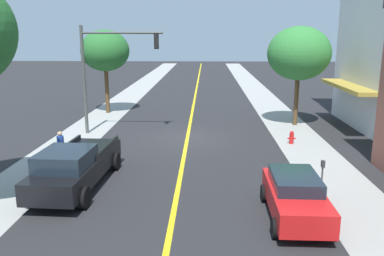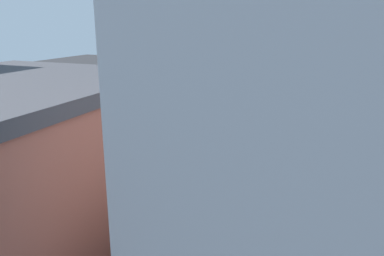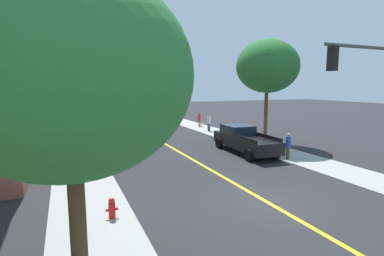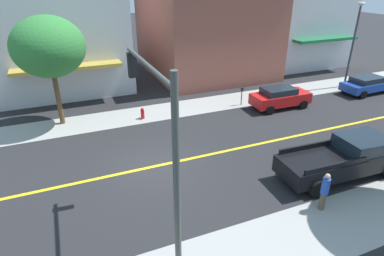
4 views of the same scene
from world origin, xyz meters
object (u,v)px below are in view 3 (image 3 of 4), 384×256
street_tree_left_far (69,76)px  street_lamp (80,92)px  street_tree_right_corner (267,66)px  silver_sedan_left_curb (93,117)px  pedestrian_white_shirt (209,122)px  black_pickup_truck (244,140)px  parking_meter (99,152)px  fire_hydrant (112,208)px  small_dog (201,124)px  pedestrian_blue_shirt (288,145)px  blue_sedan_left_curb (104,129)px  traffic_light_mast (384,92)px  red_sedan_left_curb (119,144)px  pedestrian_red_shirt (199,119)px

street_tree_left_far → street_lamp: bearing=86.9°
street_tree_right_corner → silver_sedan_left_curb: size_ratio=1.96×
pedestrian_white_shirt → black_pickup_truck: bearing=-54.4°
parking_meter → silver_sedan_left_curb: size_ratio=0.32×
street_tree_right_corner → black_pickup_truck: (-3.48, -2.20, -5.25)m
fire_hydrant → small_dog: (12.84, 20.04, -0.04)m
pedestrian_blue_shirt → street_tree_right_corner: bearing=-68.0°
blue_sedan_left_curb → small_dog: bearing=-80.9°
silver_sedan_left_curb → small_dog: bearing=-125.4°
traffic_light_mast → black_pickup_truck: traffic_light_mast is taller
fire_hydrant → parking_meter: (0.34, 7.28, 0.52)m
street_tree_right_corner → street_tree_left_far: size_ratio=1.25×
red_sedan_left_curb → street_lamp: bearing=14.1°
street_tree_right_corner → silver_sedan_left_curb: street_tree_right_corner is taller
street_tree_left_far → pedestrian_blue_shirt: 16.41m
pedestrian_red_shirt → pedestrian_blue_shirt: 16.40m
street_tree_left_far → small_dog: (14.10, 24.97, -4.51)m
street_tree_right_corner → pedestrian_red_shirt: bearing=93.3°
street_tree_right_corner → pedestrian_red_shirt: street_tree_right_corner is taller
pedestrian_white_shirt → pedestrian_blue_shirt: size_ratio=1.03×
traffic_light_mast → black_pickup_truck: 9.83m
red_sedan_left_curb → black_pickup_truck: size_ratio=0.67×
street_tree_right_corner → blue_sedan_left_curb: bearing=143.4°
fire_hydrant → blue_sedan_left_curb: 18.04m
street_lamp → red_sedan_left_curb: (1.89, -8.11, -3.34)m
parking_meter → street_lamp: 10.83m
street_tree_left_far → pedestrian_blue_shirt: (12.94, 9.29, -3.95)m
black_pickup_truck → pedestrian_white_shirt: size_ratio=3.63×
traffic_light_mast → pedestrian_red_shirt: traffic_light_mast is taller
small_dog → pedestrian_white_shirt: bearing=-48.8°
silver_sedan_left_curb → pedestrian_red_shirt: silver_sedan_left_curb is taller
parking_meter → traffic_light_mast: bearing=-41.6°
street_tree_left_far → pedestrian_red_shirt: street_tree_left_far is taller
pedestrian_blue_shirt → pedestrian_red_shirt: bearing=-51.2°
pedestrian_red_shirt → parking_meter: bearing=-104.1°
street_tree_left_far → traffic_light_mast: size_ratio=1.00×
street_tree_right_corner → small_dog: size_ratio=13.60×
pedestrian_blue_shirt → small_dog: (1.15, 15.68, -0.57)m
pedestrian_white_shirt → small_dog: size_ratio=2.83×
street_lamp → black_pickup_truck: size_ratio=1.08×
pedestrian_white_shirt → pedestrian_red_shirt: size_ratio=1.09×
red_sedan_left_curb → black_pickup_truck: bearing=-105.4°
blue_sedan_left_curb → street_lamp: bearing=97.8°
parking_meter → street_lamp: bearing=92.0°
small_dog → parking_meter: bearing=-83.4°
fire_hydrant → black_pickup_truck: black_pickup_truck is taller
red_sedan_left_curb → street_tree_right_corner: bearing=-90.1°
parking_meter → pedestrian_red_shirt: size_ratio=0.85×
pedestrian_blue_shirt → blue_sedan_left_curb: bearing=-11.1°
blue_sedan_left_curb → pedestrian_blue_shirt: size_ratio=2.69×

